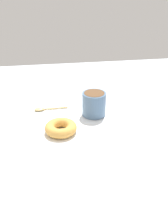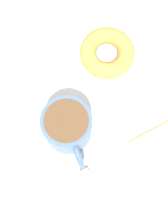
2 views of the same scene
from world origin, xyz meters
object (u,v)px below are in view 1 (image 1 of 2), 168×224
object	(u,v)px
donut	(61,128)
sugar_cube	(91,102)
spoon	(44,109)
coffee_cup	(94,103)

from	to	relation	value
donut	sugar_cube	size ratio (longest dim) A/B	6.66
spoon	sugar_cube	world-z (taller)	sugar_cube
coffee_cup	spoon	world-z (taller)	coffee_cup
coffee_cup	donut	xyz separation A→B (cm)	(9.75, -12.27, -2.73)
coffee_cup	donut	distance (cm)	15.91
donut	spoon	xyz separation A→B (cm)	(-15.73, -5.14, -1.12)
donut	spoon	bearing A→B (deg)	-161.88
donut	spoon	distance (cm)	16.58
coffee_cup	donut	world-z (taller)	coffee_cup
coffee_cup	spoon	xyz separation A→B (cm)	(-5.98, -17.42, -3.86)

